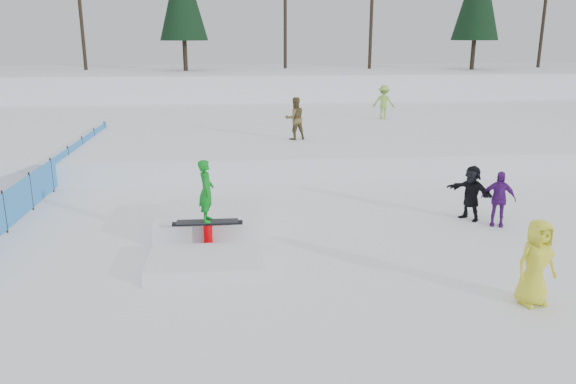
{
  "coord_description": "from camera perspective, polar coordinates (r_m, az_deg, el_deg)",
  "views": [
    {
      "loc": [
        -0.74,
        -11.07,
        4.8
      ],
      "look_at": [
        0.5,
        2.0,
        1.1
      ],
      "focal_mm": 35.0,
      "sensor_mm": 36.0,
      "label": 1
    }
  ],
  "objects": [
    {
      "name": "walker_ygreen",
      "position": [
        28.0,
        9.71,
        8.99
      ],
      "size": [
        1.21,
        0.98,
        1.64
      ],
      "primitive_type": "imported",
      "rotation": [
        0.0,
        0.0,
        2.72
      ],
      "color": "#8FBB46",
      "rests_on": "snow_midrise"
    },
    {
      "name": "snow_berm",
      "position": [
        41.23,
        -4.44,
        10.68
      ],
      "size": [
        60.0,
        14.0,
        2.4
      ],
      "primitive_type": "cube",
      "color": "white",
      "rests_on": "ground"
    },
    {
      "name": "walker_olive",
      "position": [
        22.11,
        0.72,
        7.48
      ],
      "size": [
        0.93,
        0.8,
        1.65
      ],
      "primitive_type": "imported",
      "rotation": [
        0.0,
        0.0,
        3.38
      ],
      "color": "brown",
      "rests_on": "snow_midrise"
    },
    {
      "name": "snow_midrise",
      "position": [
        27.43,
        -3.82,
        6.47
      ],
      "size": [
        50.0,
        18.0,
        0.8
      ],
      "primitive_type": "cube",
      "color": "white",
      "rests_on": "ground"
    },
    {
      "name": "safety_fence",
      "position": [
        19.06,
        -22.86,
        1.6
      ],
      "size": [
        0.05,
        16.0,
        1.1
      ],
      "color": "#3181CF",
      "rests_on": "ground"
    },
    {
      "name": "spectator_dark",
      "position": [
        15.68,
        18.12,
        -0.07
      ],
      "size": [
        1.11,
        1.39,
        1.48
      ],
      "primitive_type": "imported",
      "rotation": [
        0.0,
        0.0,
        -1.0
      ],
      "color": "black",
      "rests_on": "ground"
    },
    {
      "name": "ground",
      "position": [
        12.09,
        -1.48,
        -7.66
      ],
      "size": [
        120.0,
        120.0,
        0.0
      ],
      "primitive_type": "plane",
      "color": "white"
    },
    {
      "name": "spectator_yellow",
      "position": [
        11.17,
        23.89,
        -6.57
      ],
      "size": [
        0.89,
        0.67,
        1.63
      ],
      "primitive_type": "imported",
      "rotation": [
        0.0,
        0.0,
        0.21
      ],
      "color": "yellow",
      "rests_on": "ground"
    },
    {
      "name": "spectator_purple",
      "position": [
        15.4,
        20.59,
        -0.63
      ],
      "size": [
        0.92,
        0.67,
        1.45
      ],
      "primitive_type": "imported",
      "rotation": [
        0.0,
        0.0,
        -0.42
      ],
      "color": "#521779",
      "rests_on": "ground"
    },
    {
      "name": "jib_rail_feature",
      "position": [
        13.63,
        -8.01,
        -3.68
      ],
      "size": [
        2.6,
        4.4,
        2.11
      ],
      "color": "white",
      "rests_on": "ground"
    }
  ]
}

